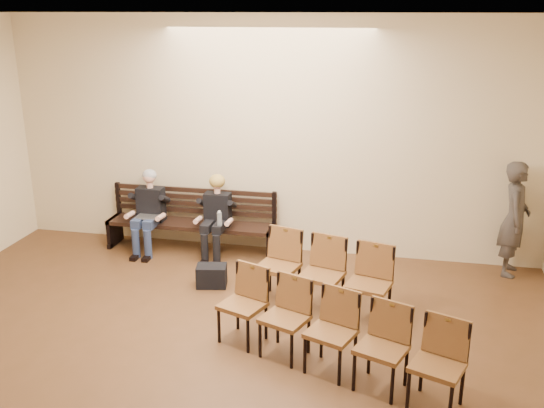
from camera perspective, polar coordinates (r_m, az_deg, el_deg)
The scene contains 10 objects.
room_walls at distance 4.85m, azimuth -10.80°, elevation 5.44°, with size 8.02×10.01×3.51m.
bench at distance 9.38m, azimuth -7.62°, elevation -3.02°, with size 2.60×0.90×0.45m, color black.
seated_man at distance 9.36m, azimuth -11.51°, elevation -0.87°, with size 0.49×0.68×1.19m, color black, non-canonical shape.
seated_woman at distance 9.02m, azimuth -5.28°, elevation -1.59°, with size 0.47×0.65×1.10m, color black, non-canonical shape.
laptop at distance 9.26m, azimuth -11.64°, elevation -1.25°, with size 0.33×0.26×0.24m, color #BABABF.
water_bottle at distance 8.77m, azimuth -4.95°, elevation -2.06°, with size 0.07×0.07×0.23m, color silver.
bag at distance 8.20m, azimuth -5.70°, elevation -6.74°, with size 0.40×0.27×0.29m, color black.
passerby at distance 8.90m, azimuth 21.96°, elevation -0.57°, with size 0.68×0.45×1.86m, color #39332E.
chair_row_front at distance 6.28m, azimuth 5.56°, elevation -12.03°, with size 2.65×0.47×0.86m, color brown.
chair_row_back at distance 7.43m, azimuth 4.70°, elevation -6.74°, with size 1.67×0.51×0.93m, color brown.
Camera 1 is at (1.83, -3.59, 3.57)m, focal length 40.00 mm.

